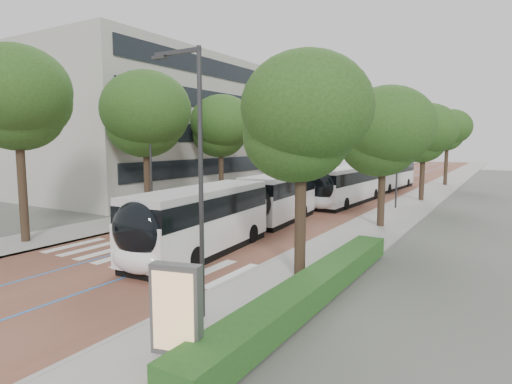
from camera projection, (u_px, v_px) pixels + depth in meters
ground at (124, 263)px, 19.08m from camera, size 160.00×160.00×0.00m
road at (373, 185)px, 53.16m from camera, size 11.00×140.00×0.02m
sidewalk_left at (317, 182)px, 56.98m from camera, size 4.00×140.00×0.12m
sidewalk_right at (438, 188)px, 49.33m from camera, size 4.00×140.00×0.12m
kerb_left at (331, 183)px, 56.01m from camera, size 0.20×140.00×0.14m
kerb_right at (421, 187)px, 50.30m from camera, size 0.20×140.00×0.14m
zebra_crossing at (144, 258)px, 19.83m from camera, size 10.55×3.60×0.01m
lane_line_left at (361, 184)px, 53.97m from camera, size 0.12×126.00×0.01m
lane_line_right at (387, 186)px, 52.34m from camera, size 0.12×126.00×0.01m
office_building at (188, 128)px, 52.05m from camera, size 18.11×40.00×14.00m
hedge at (312, 288)px, 14.38m from camera, size 1.20×14.00×0.80m
streetlight_near at (196, 162)px, 12.58m from camera, size 1.82×0.20×8.00m
streetlight_far at (395, 149)px, 33.88m from camera, size 1.82×0.20×8.00m
lamp_post_left at (151, 161)px, 28.53m from camera, size 0.14×0.14×8.00m
trees_left at (267, 128)px, 44.45m from camera, size 6.24×60.73×9.93m
trees_right at (409, 134)px, 32.92m from camera, size 5.73×46.96×8.70m
lead_bus at (240, 209)px, 23.97m from camera, size 4.00×18.54×3.20m
bus_queued_0 at (347, 185)px, 37.07m from camera, size 2.98×12.48×3.20m
bus_queued_1 at (387, 175)px, 48.10m from camera, size 3.20×12.52×3.20m
ad_panel at (176, 314)px, 9.87m from camera, size 1.26×0.61×2.52m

